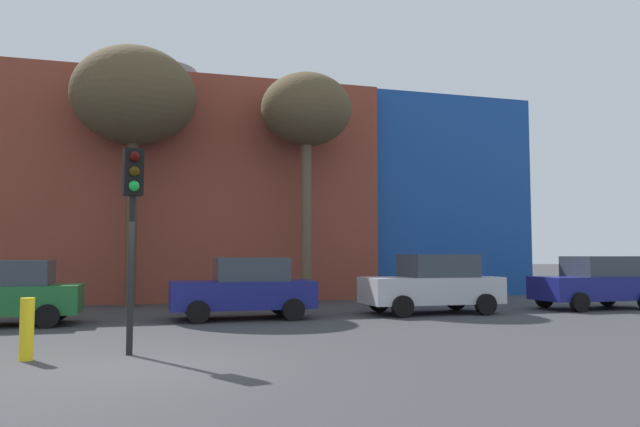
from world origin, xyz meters
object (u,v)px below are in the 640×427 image
object	(u,v)px
parked_car_1	(3,293)
bare_tree_1	(134,98)
parked_car_2	(245,288)
parked_car_3	(433,284)
traffic_light_island	(133,202)
bare_tree_0	(306,113)
bollard_yellow_0	(27,329)
parked_car_4	(595,283)

from	to	relation	value
parked_car_1	bare_tree_1	xyz separation A→B (m)	(3.05, 5.12, 6.81)
parked_car_1	parked_car_2	distance (m)	6.43
parked_car_3	traffic_light_island	size ratio (longest dim) A/B	1.12
parked_car_1	bare_tree_0	world-z (taller)	bare_tree_0
parked_car_2	bare_tree_1	size ratio (longest dim) A/B	0.44
parked_car_2	bollard_yellow_0	world-z (taller)	parked_car_2
traffic_light_island	parked_car_1	bearing A→B (deg)	-161.01
parked_car_3	bollard_yellow_0	distance (m)	12.36
parked_car_3	bare_tree_1	distance (m)	12.69
parked_car_2	bare_tree_0	bearing A→B (deg)	-122.91
bare_tree_1	parked_car_4	bearing A→B (deg)	-18.02
parked_car_1	bare_tree_1	distance (m)	9.05
parked_car_2	parked_car_3	bearing A→B (deg)	-180.00
parked_car_3	bare_tree_0	size ratio (longest dim) A/B	0.49
parked_car_2	bare_tree_1	world-z (taller)	bare_tree_1
parked_car_1	traffic_light_island	bearing A→B (deg)	120.45
parked_car_3	traffic_light_island	bearing A→B (deg)	32.40
parked_car_1	traffic_light_island	xyz separation A→B (m)	(3.40, -5.78, 2.01)
parked_car_1	bollard_yellow_0	distance (m)	6.12
parked_car_1	parked_car_2	xyz separation A→B (m)	(6.43, 0.00, 0.03)
parked_car_2	parked_car_4	bearing A→B (deg)	-180.00
bare_tree_0	bare_tree_1	xyz separation A→B (m)	(-6.48, 0.33, 0.21)
parked_car_4	bollard_yellow_0	bearing A→B (deg)	18.97
traffic_light_island	bare_tree_0	xyz separation A→B (m)	(6.13, 10.58, 4.59)
parked_car_2	bollard_yellow_0	distance (m)	7.59
parked_car_2	parked_car_4	distance (m)	12.35
parked_car_2	traffic_light_island	size ratio (longest dim) A/B	1.06
bare_tree_0	bollard_yellow_0	xyz separation A→B (m)	(-7.88, -10.68, -6.91)
bare_tree_0	bare_tree_1	size ratio (longest dim) A/B	0.94
parked_car_3	bollard_yellow_0	world-z (taller)	parked_car_3
bollard_yellow_0	parked_car_2	bearing A→B (deg)	50.95
bollard_yellow_0	parked_car_3	bearing A→B (deg)	28.46
parked_car_2	bare_tree_0	distance (m)	8.70
parked_car_4	bare_tree_0	bearing A→B (deg)	-27.39
traffic_light_island	bare_tree_0	bearing A→B (deg)	138.45
parked_car_3	bare_tree_1	bearing A→B (deg)	-28.41
bare_tree_1	bare_tree_0	bearing A→B (deg)	-2.88
traffic_light_island	bare_tree_0	size ratio (longest dim) A/B	0.43
parked_car_1	parked_car_2	bearing A→B (deg)	-180.00
parked_car_1	parked_car_4	world-z (taller)	parked_car_4
bare_tree_1	parked_car_2	bearing A→B (deg)	-56.58
parked_car_4	bollard_yellow_0	world-z (taller)	parked_car_4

